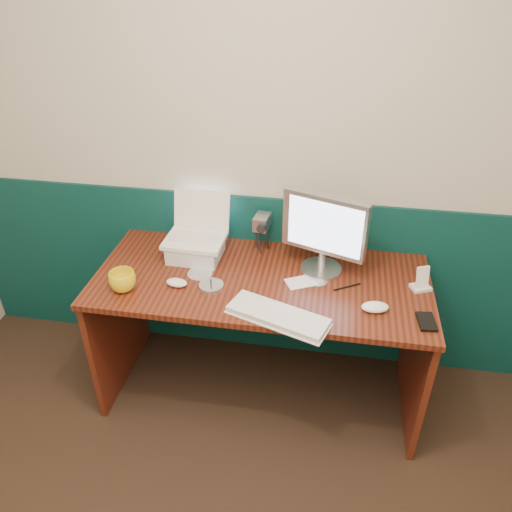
% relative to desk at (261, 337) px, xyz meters
% --- Properties ---
extents(back_wall, '(3.50, 0.04, 2.50)m').
position_rel_desk_xyz_m(back_wall, '(-0.04, 0.37, 0.88)').
color(back_wall, beige).
rests_on(back_wall, ground).
extents(wainscot, '(3.48, 0.02, 1.00)m').
position_rel_desk_xyz_m(wainscot, '(-0.04, 0.36, 0.12)').
color(wainscot, '#072F30').
rests_on(wainscot, ground).
extents(desk, '(1.60, 0.70, 0.75)m').
position_rel_desk_xyz_m(desk, '(0.00, 0.00, 0.00)').
color(desk, '#361709').
rests_on(desk, ground).
extents(laptop_riser, '(0.26, 0.22, 0.09)m').
position_rel_desk_xyz_m(laptop_riser, '(-0.36, 0.13, 0.42)').
color(laptop_riser, silver).
rests_on(laptop_riser, desk).
extents(laptop, '(0.30, 0.23, 0.24)m').
position_rel_desk_xyz_m(laptop, '(-0.36, 0.13, 0.58)').
color(laptop, white).
rests_on(laptop, laptop_riser).
extents(monitor, '(0.42, 0.24, 0.41)m').
position_rel_desk_xyz_m(monitor, '(0.28, 0.11, 0.58)').
color(monitor, '#B7B7BC').
rests_on(monitor, desk).
extents(keyboard, '(0.46, 0.28, 0.03)m').
position_rel_desk_xyz_m(keyboard, '(0.12, -0.29, 0.39)').
color(keyboard, white).
rests_on(keyboard, desk).
extents(mouse_right, '(0.13, 0.09, 0.04)m').
position_rel_desk_xyz_m(mouse_right, '(0.53, -0.16, 0.39)').
color(mouse_right, white).
rests_on(mouse_right, desk).
extents(mouse_left, '(0.11, 0.07, 0.03)m').
position_rel_desk_xyz_m(mouse_left, '(-0.38, -0.13, 0.39)').
color(mouse_left, white).
rests_on(mouse_left, desk).
extents(mug, '(0.12, 0.12, 0.10)m').
position_rel_desk_xyz_m(mug, '(-0.61, -0.20, 0.42)').
color(mug, yellow).
rests_on(mug, desk).
extents(camcorder, '(0.11, 0.14, 0.20)m').
position_rel_desk_xyz_m(camcorder, '(-0.04, 0.25, 0.48)').
color(camcorder, '#A0A1A5').
rests_on(camcorder, desk).
extents(cd_spindle, '(0.11, 0.11, 0.02)m').
position_rel_desk_xyz_m(cd_spindle, '(-0.22, -0.12, 0.39)').
color(cd_spindle, silver).
rests_on(cd_spindle, desk).
extents(cd_loose_a, '(0.12, 0.12, 0.00)m').
position_rel_desk_xyz_m(cd_loose_a, '(-0.30, -0.01, 0.38)').
color(cd_loose_a, silver).
rests_on(cd_loose_a, desk).
extents(cd_loose_b, '(0.11, 0.11, 0.00)m').
position_rel_desk_xyz_m(cd_loose_b, '(0.26, 0.03, 0.38)').
color(cd_loose_b, silver).
rests_on(cd_loose_b, desk).
extents(pen, '(0.13, 0.08, 0.01)m').
position_rel_desk_xyz_m(pen, '(0.41, -0.01, 0.38)').
color(pen, black).
rests_on(pen, desk).
extents(papers, '(0.17, 0.15, 0.00)m').
position_rel_desk_xyz_m(papers, '(0.19, -0.00, 0.38)').
color(papers, white).
rests_on(papers, desk).
extents(dock, '(0.11, 0.09, 0.02)m').
position_rel_desk_xyz_m(dock, '(0.74, 0.04, 0.38)').
color(dock, white).
rests_on(dock, desk).
extents(music_player, '(0.07, 0.05, 0.10)m').
position_rel_desk_xyz_m(music_player, '(0.74, 0.04, 0.44)').
color(music_player, white).
rests_on(music_player, dock).
extents(pda, '(0.08, 0.13, 0.01)m').
position_rel_desk_xyz_m(pda, '(0.74, -0.21, 0.38)').
color(pda, black).
rests_on(pda, desk).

